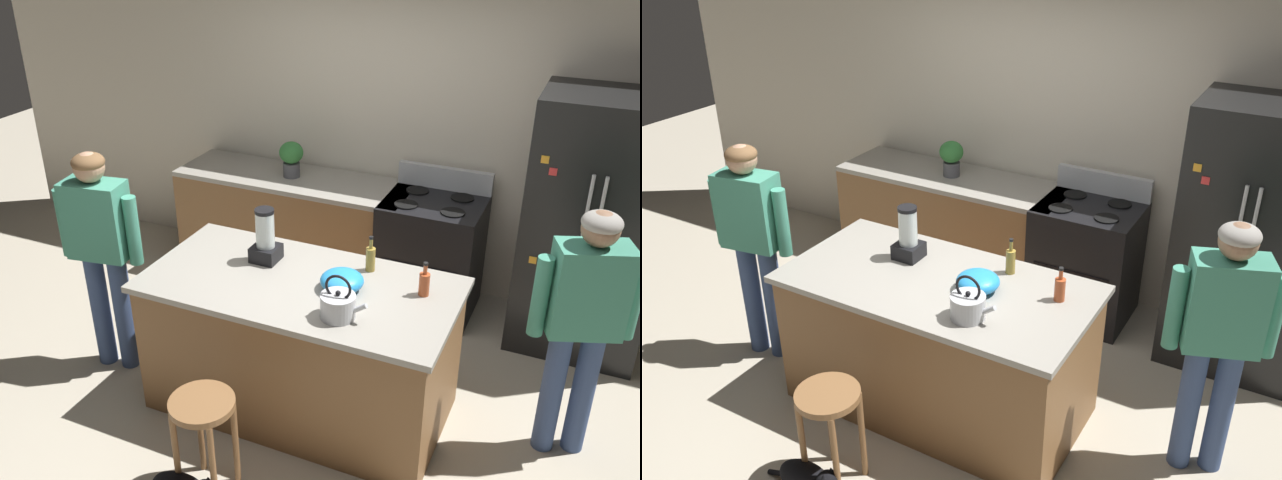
% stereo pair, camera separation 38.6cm
% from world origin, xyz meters
% --- Properties ---
extents(ground_plane, '(14.00, 14.00, 0.00)m').
position_xyz_m(ground_plane, '(0.00, 0.00, 0.00)').
color(ground_plane, '#B2A893').
extents(back_wall, '(8.00, 0.10, 2.70)m').
position_xyz_m(back_wall, '(0.00, 1.95, 1.35)').
color(back_wall, beige).
rests_on(back_wall, ground_plane).
extents(kitchen_island, '(1.92, 0.97, 0.94)m').
position_xyz_m(kitchen_island, '(0.00, 0.00, 0.47)').
color(kitchen_island, brown).
rests_on(kitchen_island, ground_plane).
extents(back_counter_run, '(2.00, 0.64, 0.94)m').
position_xyz_m(back_counter_run, '(-0.80, 1.55, 0.47)').
color(back_counter_run, brown).
rests_on(back_counter_run, ground_plane).
extents(refrigerator, '(0.90, 0.73, 1.90)m').
position_xyz_m(refrigerator, '(1.55, 1.50, 0.95)').
color(refrigerator, black).
rests_on(refrigerator, ground_plane).
extents(stove_range, '(0.76, 0.65, 1.12)m').
position_xyz_m(stove_range, '(0.42, 1.52, 0.48)').
color(stove_range, black).
rests_on(stove_range, ground_plane).
extents(person_by_island_left, '(0.60, 0.28, 1.61)m').
position_xyz_m(person_by_island_left, '(-1.41, -0.13, 0.98)').
color(person_by_island_left, '#384C7A').
rests_on(person_by_island_left, ground_plane).
extents(person_by_sink_right, '(0.58, 0.35, 1.59)m').
position_xyz_m(person_by_sink_right, '(1.61, 0.29, 0.96)').
color(person_by_sink_right, '#384C7A').
rests_on(person_by_sink_right, ground_plane).
extents(bar_stool, '(0.36, 0.36, 0.64)m').
position_xyz_m(bar_stool, '(-0.16, -0.88, 0.50)').
color(bar_stool, brown).
rests_on(bar_stool, ground_plane).
extents(potted_plant, '(0.20, 0.20, 0.30)m').
position_xyz_m(potted_plant, '(-0.82, 1.55, 1.11)').
color(potted_plant, '#4C4C51').
rests_on(potted_plant, back_counter_run).
extents(blender_appliance, '(0.17, 0.17, 0.36)m').
position_xyz_m(blender_appliance, '(-0.32, 0.17, 1.09)').
color(blender_appliance, black).
rests_on(blender_appliance, kitchen_island).
extents(bottle_vinegar, '(0.06, 0.06, 0.24)m').
position_xyz_m(bottle_vinegar, '(0.34, 0.32, 1.02)').
color(bottle_vinegar, olive).
rests_on(bottle_vinegar, kitchen_island).
extents(bottle_cooking_sauce, '(0.06, 0.06, 0.22)m').
position_xyz_m(bottle_cooking_sauce, '(0.73, 0.17, 1.01)').
color(bottle_cooking_sauce, '#B24C26').
rests_on(bottle_cooking_sauce, kitchen_island).
extents(mixing_bowl, '(0.26, 0.26, 0.12)m').
position_xyz_m(mixing_bowl, '(0.26, 0.03, 1.00)').
color(mixing_bowl, '#268CD8').
rests_on(mixing_bowl, kitchen_island).
extents(tea_kettle, '(0.28, 0.20, 0.27)m').
position_xyz_m(tea_kettle, '(0.36, -0.25, 1.01)').
color(tea_kettle, '#B7BABF').
rests_on(tea_kettle, kitchen_island).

